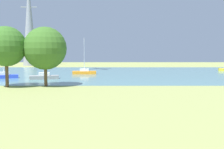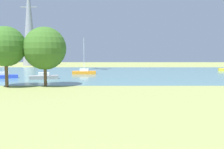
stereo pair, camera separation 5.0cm
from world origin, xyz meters
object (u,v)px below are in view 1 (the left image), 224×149
(sailboat_orange, at_px, (83,72))
(tree_west_near, at_px, (5,46))
(sailboat_gray, at_px, (43,76))
(tree_mid_shore, at_px, (44,48))
(electricity_pylon, at_px, (28,23))
(sailboat_blue, at_px, (2,76))

(sailboat_orange, bearing_deg, tree_west_near, -112.89)
(sailboat_gray, relative_size, tree_mid_shore, 0.89)
(tree_west_near, bearing_deg, electricity_pylon, 103.23)
(sailboat_orange, xyz_separation_m, sailboat_blue, (-13.24, -8.33, -0.02))
(sailboat_blue, xyz_separation_m, tree_west_near, (4.92, -11.37, 4.96))
(sailboat_orange, xyz_separation_m, electricity_pylon, (-20.30, 31.23, 12.84))
(sailboat_blue, relative_size, tree_mid_shore, 0.71)
(tree_west_near, height_order, tree_mid_shore, tree_mid_shore)
(tree_west_near, relative_size, tree_mid_shore, 1.00)
(sailboat_blue, height_order, tree_west_near, tree_west_near)
(tree_mid_shore, bearing_deg, tree_west_near, -168.86)
(sailboat_orange, bearing_deg, sailboat_gray, -121.12)
(sailboat_gray, bearing_deg, tree_mid_shore, -74.87)
(sailboat_blue, height_order, electricity_pylon, electricity_pylon)
(sailboat_gray, relative_size, sailboat_blue, 1.25)
(tree_mid_shore, bearing_deg, sailboat_orange, 79.72)
(sailboat_gray, relative_size, tree_west_near, 0.89)
(sailboat_gray, distance_m, tree_west_near, 11.44)
(tree_west_near, distance_m, tree_mid_shore, 5.02)
(sailboat_gray, distance_m, sailboat_blue, 7.51)
(tree_mid_shore, height_order, electricity_pylon, electricity_pylon)
(electricity_pylon, bearing_deg, tree_west_near, -76.77)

